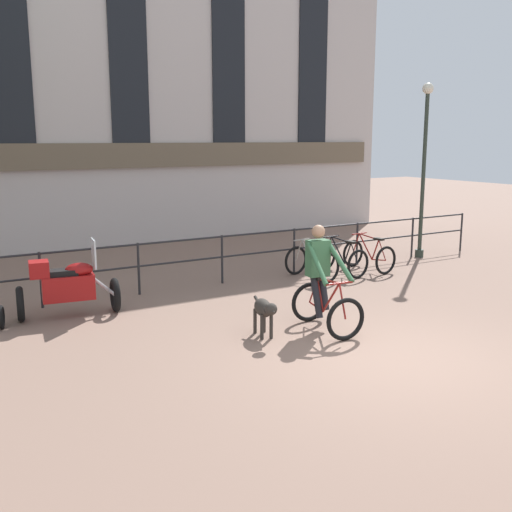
# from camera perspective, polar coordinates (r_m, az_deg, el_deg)

# --- Properties ---
(ground_plane) EXTENTS (60.00, 60.00, 0.00)m
(ground_plane) POSITION_cam_1_polar(r_m,az_deg,el_deg) (8.91, 12.73, -9.38)
(ground_plane) COLOR #846656
(canal_railing) EXTENTS (15.05, 0.05, 1.05)m
(canal_railing) POSITION_cam_1_polar(r_m,az_deg,el_deg) (12.83, -3.26, 0.48)
(canal_railing) COLOR #232326
(canal_railing) RESTS_ON ground_plane
(building_facade) EXTENTS (18.00, 0.72, 9.77)m
(building_facade) POSITION_cam_1_polar(r_m,az_deg,el_deg) (18.04, -12.35, 16.57)
(building_facade) COLOR beige
(building_facade) RESTS_ON ground_plane
(cyclist_with_bike) EXTENTS (0.79, 1.23, 1.70)m
(cyclist_with_bike) POSITION_cam_1_polar(r_m,az_deg,el_deg) (9.81, 6.38, -2.58)
(cyclist_with_bike) COLOR black
(cyclist_with_bike) RESTS_ON ground_plane
(dog) EXTENTS (0.34, 0.89, 0.63)m
(dog) POSITION_cam_1_polar(r_m,az_deg,el_deg) (9.40, 0.81, -5.13)
(dog) COLOR #332D28
(dog) RESTS_ON ground_plane
(parked_motorcycle) EXTENTS (1.79, 0.86, 1.35)m
(parked_motorcycle) POSITION_cam_1_polar(r_m,az_deg,el_deg) (10.93, -17.53, -2.70)
(parked_motorcycle) COLOR black
(parked_motorcycle) RESTS_ON ground_plane
(parked_bicycle_near_lamp) EXTENTS (0.79, 1.18, 0.86)m
(parked_bicycle_near_lamp) POSITION_cam_1_polar(r_m,az_deg,el_deg) (13.34, 5.34, -0.67)
(parked_bicycle_near_lamp) COLOR black
(parked_bicycle_near_lamp) RESTS_ON ground_plane
(parked_bicycle_mid_left) EXTENTS (0.78, 1.18, 0.86)m
(parked_bicycle_mid_left) POSITION_cam_1_polar(r_m,az_deg,el_deg) (13.84, 8.13, -0.30)
(parked_bicycle_mid_left) COLOR black
(parked_bicycle_mid_left) RESTS_ON ground_plane
(parked_bicycle_mid_right) EXTENTS (0.75, 1.16, 0.86)m
(parked_bicycle_mid_right) POSITION_cam_1_polar(r_m,az_deg,el_deg) (14.38, 10.71, 0.04)
(parked_bicycle_mid_right) COLOR black
(parked_bicycle_mid_right) RESTS_ON ground_plane
(street_lamp) EXTENTS (0.28, 0.28, 4.45)m
(street_lamp) POSITION_cam_1_polar(r_m,az_deg,el_deg) (16.10, 15.72, 8.65)
(street_lamp) COLOR #2D382D
(street_lamp) RESTS_ON ground_plane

